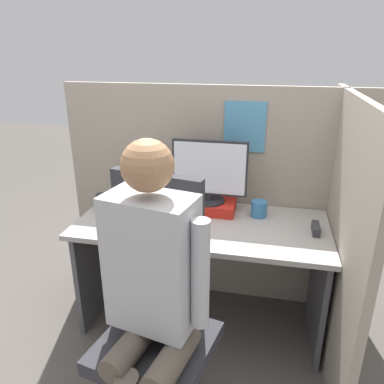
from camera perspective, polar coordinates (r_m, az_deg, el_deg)
ground_plane at (r=2.34m, az=-0.32°, el=-24.06°), size 12.00×12.00×0.00m
cubicle_panel_back at (r=2.50m, az=3.03°, el=-0.75°), size 1.95×0.05×1.45m
cubicle_panel_right at (r=2.13m, az=21.59°, el=-6.52°), size 0.04×1.29×1.45m
desk at (r=2.27m, az=1.46°, el=-8.54°), size 1.45×0.66×0.71m
paper_box at (r=2.32m, az=2.59°, el=-2.16°), size 0.32×0.20×0.07m
monitor at (r=2.24m, az=2.70°, el=3.14°), size 0.45×0.19×0.38m
laptop at (r=2.39m, az=-7.80°, el=-1.28°), size 0.30×0.21×0.22m
mouse at (r=2.12m, az=-4.58°, el=-4.95°), size 0.06×0.05×0.04m
stapler at (r=2.17m, az=18.35°, el=-5.33°), size 0.04×0.12×0.05m
carrot_toy at (r=2.03m, az=-3.03°, el=-6.17°), size 0.04×0.16×0.04m
office_chair at (r=1.75m, az=-5.34°, el=-16.83°), size 0.55×0.60×1.16m
person at (r=1.49m, az=-6.23°, el=-14.44°), size 0.47×0.47×1.37m
coffee_mug at (r=2.28m, az=10.15°, el=-2.55°), size 0.09×0.09×0.10m
pen_cup at (r=2.42m, az=-13.54°, el=-1.37°), size 0.07×0.07×0.10m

